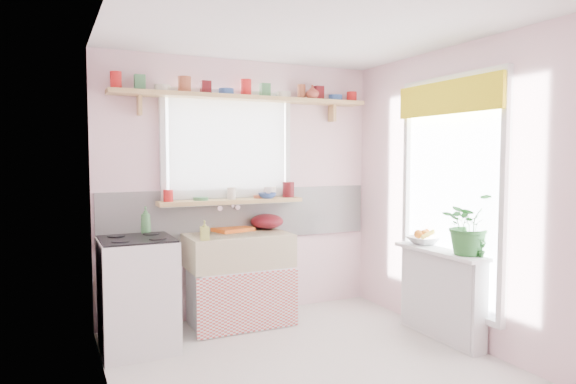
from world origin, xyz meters
name	(u,v)px	position (x,y,z in m)	size (l,w,h in m)	color
room	(338,178)	(0.66, 0.86, 1.37)	(3.20, 3.20, 3.20)	silver
sink_unit	(239,279)	(-0.15, 1.29, 0.43)	(0.95, 0.65, 1.11)	white
cooker	(138,294)	(-1.10, 1.05, 0.46)	(0.58, 0.58, 0.93)	white
radiator_ledge	(441,293)	(1.30, 0.20, 0.40)	(0.22, 0.95, 0.78)	white
windowsill	(231,201)	(-0.15, 1.48, 1.14)	(1.40, 0.22, 0.04)	tan
pine_shelf	(246,98)	(0.00, 1.47, 2.12)	(2.52, 0.24, 0.04)	tan
shelf_crockery	(244,90)	(-0.02, 1.47, 2.19)	(2.47, 0.11, 0.12)	red
sill_crockery	(231,193)	(-0.15, 1.48, 1.22)	(1.35, 0.11, 0.12)	red
dish_tray	(233,229)	(-0.13, 1.50, 0.87)	(0.35, 0.26, 0.03)	orange
colander	(267,221)	(0.22, 1.50, 0.92)	(0.33, 0.33, 0.15)	maroon
jade_plant	(469,224)	(1.33, -0.06, 1.02)	(0.45, 0.39, 0.50)	#2C6F2E
fruit_bowl	(424,240)	(1.33, 0.47, 0.81)	(0.29, 0.29, 0.07)	silver
herb_pot	(481,246)	(1.33, -0.20, 0.87)	(0.10, 0.07, 0.18)	#255C25
soap_bottle_sink	(205,230)	(-0.53, 1.10, 0.93)	(0.08, 0.08, 0.17)	#C1CA59
sill_cup	(269,192)	(0.27, 1.54, 1.21)	(0.14, 0.14, 0.11)	white
sill_bowl	(267,196)	(0.19, 1.42, 1.19)	(0.17, 0.17, 0.05)	#2D4D93
shelf_vase	(312,92)	(0.68, 1.41, 2.21)	(0.13, 0.13, 0.14)	#AD4535
cooker_bottle	(146,220)	(-0.99, 1.27, 1.03)	(0.09, 0.09, 0.23)	#438648
fruit	(424,234)	(1.34, 0.48, 0.87)	(0.20, 0.14, 0.10)	orange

